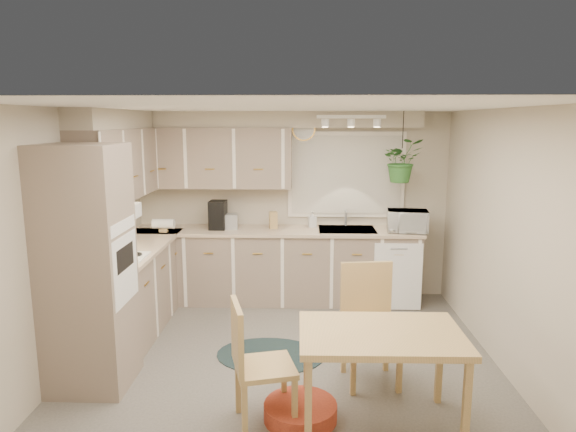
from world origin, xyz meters
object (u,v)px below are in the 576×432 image
at_px(dining_table, 379,379).
at_px(pet_bed, 300,411).
at_px(chair_back, 371,326).
at_px(braided_rug, 270,355).
at_px(chair_left, 265,363).
at_px(microwave, 407,219).

xyz_separation_m(dining_table, pet_bed, (-0.59, 0.06, -0.31)).
distance_m(chair_back, braided_rug, 1.16).
relative_size(chair_left, braided_rug, 0.91).
bearing_deg(dining_table, microwave, 75.22).
distance_m(chair_left, microwave, 3.11).
height_order(dining_table, microwave, microwave).
relative_size(chair_back, braided_rug, 0.97).
xyz_separation_m(pet_bed, microwave, (1.29, 2.58, 1.04)).
bearing_deg(microwave, chair_back, -102.59).
height_order(dining_table, pet_bed, dining_table).
height_order(chair_back, braided_rug, chair_back).
height_order(dining_table, braided_rug, dining_table).
xyz_separation_m(dining_table, chair_left, (-0.86, 0.01, 0.11)).
distance_m(dining_table, chair_back, 0.68).
bearing_deg(microwave, pet_bed, -110.26).
xyz_separation_m(chair_left, chair_back, (0.88, 0.65, 0.04)).
relative_size(chair_left, microwave, 2.01).
distance_m(dining_table, microwave, 2.82).
height_order(dining_table, chair_left, chair_left).
distance_m(dining_table, pet_bed, 0.67).
distance_m(braided_rug, microwave, 2.44).
bearing_deg(pet_bed, chair_left, -170.56).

